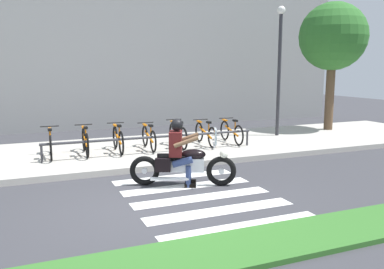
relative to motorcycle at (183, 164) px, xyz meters
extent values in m
plane|color=#38383D|center=(-0.97, -0.90, -0.46)|extent=(48.00, 48.00, 0.00)
cube|color=#336B28|center=(-0.97, -3.23, -0.42)|extent=(24.00, 1.10, 0.08)
cube|color=#B7B2A8|center=(-0.97, 3.56, -0.38)|extent=(24.00, 4.40, 0.15)
cube|color=white|center=(0.04, -2.50, -0.46)|extent=(2.80, 0.40, 0.01)
cube|color=white|center=(0.04, -1.70, -0.46)|extent=(2.80, 0.40, 0.01)
cube|color=white|center=(0.04, -0.90, -0.46)|extent=(2.80, 0.40, 0.01)
cube|color=white|center=(0.04, -0.10, -0.46)|extent=(2.80, 0.40, 0.01)
cube|color=white|center=(0.04, 0.70, -0.46)|extent=(2.80, 0.40, 0.01)
torus|color=black|center=(0.74, -0.32, -0.14)|extent=(0.63, 0.36, 0.64)
cylinder|color=silver|center=(0.74, -0.32, -0.14)|extent=(0.15, 0.14, 0.11)
torus|color=black|center=(-0.75, 0.34, -0.14)|extent=(0.63, 0.36, 0.64)
cylinder|color=silver|center=(-0.75, 0.34, -0.14)|extent=(0.15, 0.14, 0.11)
cube|color=silver|center=(-0.01, 0.01, 0.00)|extent=(0.93, 0.62, 0.28)
ellipsoid|color=black|center=(0.20, -0.08, 0.22)|extent=(0.59, 0.47, 0.22)
cube|color=black|center=(-0.21, 0.10, 0.15)|extent=(0.63, 0.48, 0.10)
cube|color=black|center=(-0.29, 0.37, 0.04)|extent=(0.34, 0.24, 0.28)
cube|color=black|center=(-0.47, -0.03, 0.04)|extent=(0.34, 0.24, 0.28)
cylinder|color=silver|center=(0.59, -0.26, 0.43)|extent=(0.28, 0.58, 0.03)
sphere|color=white|center=(0.79, -0.34, 0.23)|extent=(0.18, 0.18, 0.18)
cube|color=silver|center=(0.62, -0.27, 0.61)|extent=(0.20, 0.38, 0.32)
cylinder|color=silver|center=(-0.33, -0.05, -0.27)|extent=(0.77, 0.40, 0.08)
cube|color=#591919|center=(-0.14, 0.07, 0.45)|extent=(0.40, 0.47, 0.52)
sphere|color=black|center=(-0.12, 0.06, 0.85)|extent=(0.26, 0.26, 0.26)
cylinder|color=brown|center=(0.15, 0.18, 0.53)|extent=(0.51, 0.29, 0.26)
cylinder|color=brown|center=(-0.02, -0.23, 0.53)|extent=(0.51, 0.29, 0.26)
cylinder|color=navy|center=(0.06, 0.15, 0.09)|extent=(0.46, 0.31, 0.24)
cylinder|color=navy|center=(0.17, 0.11, -0.22)|extent=(0.11, 0.11, 0.47)
cube|color=black|center=(0.20, 0.09, -0.42)|extent=(0.26, 0.19, 0.08)
cylinder|color=navy|center=(-0.07, -0.14, 0.09)|extent=(0.46, 0.31, 0.24)
cylinder|color=navy|center=(0.04, -0.19, -0.22)|extent=(0.11, 0.11, 0.47)
cube|color=black|center=(0.07, -0.20, -0.42)|extent=(0.26, 0.19, 0.08)
torus|color=black|center=(-2.44, 3.77, 0.03)|extent=(0.09, 0.66, 0.66)
torus|color=black|center=(-2.49, 2.81, 0.03)|extent=(0.09, 0.66, 0.66)
cylinder|color=orange|center=(-2.47, 3.29, 0.09)|extent=(0.10, 0.87, 0.24)
cylinder|color=orange|center=(-2.48, 3.05, 0.26)|extent=(0.04, 0.04, 0.40)
cube|color=black|center=(-2.48, 3.05, 0.46)|extent=(0.11, 0.20, 0.06)
cylinder|color=black|center=(-2.45, 3.68, 0.46)|extent=(0.48, 0.05, 0.03)
cube|color=orange|center=(-2.44, 3.77, 0.38)|extent=(0.09, 0.28, 0.04)
torus|color=black|center=(-1.55, 3.78, 0.02)|extent=(0.09, 0.66, 0.65)
torus|color=black|center=(-1.59, 2.80, 0.02)|extent=(0.09, 0.66, 0.65)
cylinder|color=orange|center=(-1.57, 3.29, 0.09)|extent=(0.10, 0.87, 0.24)
cylinder|color=orange|center=(-1.58, 3.05, 0.26)|extent=(0.04, 0.04, 0.40)
cube|color=black|center=(-1.58, 3.05, 0.46)|extent=(0.11, 0.20, 0.06)
cylinder|color=black|center=(-1.55, 3.68, 0.46)|extent=(0.48, 0.05, 0.03)
cube|color=orange|center=(-1.55, 3.78, 0.38)|extent=(0.09, 0.28, 0.04)
torus|color=black|center=(-0.65, 3.79, 0.03)|extent=(0.09, 0.66, 0.66)
torus|color=black|center=(-0.70, 2.79, 0.03)|extent=(0.09, 0.66, 0.66)
cylinder|color=orange|center=(-0.68, 3.29, 0.09)|extent=(0.10, 0.89, 0.25)
cylinder|color=orange|center=(-0.69, 3.04, 0.26)|extent=(0.04, 0.04, 0.40)
cube|color=black|center=(-0.69, 3.04, 0.46)|extent=(0.11, 0.20, 0.06)
cylinder|color=black|center=(-0.66, 3.69, 0.46)|extent=(0.48, 0.05, 0.03)
cube|color=orange|center=(-0.65, 3.79, 0.38)|extent=(0.09, 0.28, 0.04)
torus|color=black|center=(0.24, 3.79, 0.01)|extent=(0.08, 0.62, 0.62)
torus|color=black|center=(0.20, 2.79, 0.01)|extent=(0.08, 0.62, 0.62)
cylinder|color=orange|center=(0.22, 3.29, 0.07)|extent=(0.10, 0.89, 0.24)
cylinder|color=orange|center=(0.21, 3.04, 0.23)|extent=(0.04, 0.04, 0.38)
cube|color=black|center=(0.21, 3.04, 0.42)|extent=(0.11, 0.20, 0.06)
cylinder|color=black|center=(0.24, 3.69, 0.42)|extent=(0.48, 0.05, 0.03)
cube|color=orange|center=(0.24, 3.79, 0.35)|extent=(0.09, 0.28, 0.04)
torus|color=black|center=(1.14, 3.81, 0.03)|extent=(0.09, 0.67, 0.66)
torus|color=black|center=(1.09, 2.78, 0.03)|extent=(0.09, 0.67, 0.66)
cylinder|color=orange|center=(1.11, 3.29, 0.10)|extent=(0.11, 0.92, 0.25)
cylinder|color=orange|center=(1.10, 3.03, 0.27)|extent=(0.04, 0.04, 0.41)
cube|color=black|center=(1.10, 3.03, 0.47)|extent=(0.11, 0.20, 0.06)
cylinder|color=black|center=(1.14, 3.70, 0.47)|extent=(0.48, 0.05, 0.03)
cube|color=orange|center=(1.14, 3.81, 0.39)|extent=(0.09, 0.28, 0.04)
torus|color=black|center=(2.04, 3.83, 0.01)|extent=(0.08, 0.63, 0.62)
torus|color=black|center=(1.98, 2.75, 0.01)|extent=(0.08, 0.63, 0.62)
cylinder|color=orange|center=(2.01, 3.29, 0.07)|extent=(0.11, 0.96, 0.26)
cylinder|color=orange|center=(2.00, 3.02, 0.23)|extent=(0.04, 0.04, 0.38)
cube|color=black|center=(2.00, 3.02, 0.42)|extent=(0.11, 0.20, 0.06)
cylinder|color=black|center=(2.03, 3.72, 0.42)|extent=(0.48, 0.05, 0.03)
cube|color=orange|center=(2.04, 3.83, 0.35)|extent=(0.09, 0.28, 0.04)
torus|color=black|center=(2.93, 3.80, 0.01)|extent=(0.08, 0.63, 0.63)
torus|color=black|center=(2.88, 2.78, 0.01)|extent=(0.08, 0.63, 0.63)
cylinder|color=orange|center=(2.90, 3.29, 0.08)|extent=(0.10, 0.92, 0.25)
cylinder|color=orange|center=(2.89, 3.03, 0.24)|extent=(0.04, 0.04, 0.38)
cube|color=black|center=(2.89, 3.03, 0.43)|extent=(0.11, 0.20, 0.06)
cylinder|color=black|center=(2.92, 3.70, 0.43)|extent=(0.48, 0.05, 0.03)
cube|color=orange|center=(2.93, 3.80, 0.35)|extent=(0.09, 0.28, 0.04)
cylinder|color=#333338|center=(0.22, 2.74, 0.14)|extent=(5.97, 0.07, 0.07)
cylinder|color=#333338|center=(-2.72, 2.74, -0.08)|extent=(0.06, 0.06, 0.45)
cylinder|color=#333338|center=(3.15, 2.74, -0.08)|extent=(0.06, 0.06, 0.45)
cylinder|color=#2D2D33|center=(5.07, 3.96, 1.67)|extent=(0.12, 0.12, 4.26)
sphere|color=white|center=(5.07, 3.96, 3.92)|extent=(0.28, 0.28, 0.28)
cylinder|color=brown|center=(7.66, 4.36, 0.92)|extent=(0.32, 0.32, 2.75)
sphere|color=#2D6B28|center=(7.66, 4.36, 3.17)|extent=(2.50, 2.50, 2.50)
cube|color=gray|center=(-0.97, 9.26, 2.92)|extent=(24.00, 1.20, 6.77)
camera|label=1|loc=(-3.03, -7.77, 2.03)|focal=37.79mm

